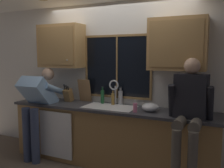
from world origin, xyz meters
TOP-DOWN VIEW (x-y plane):
  - back_wall at (0.00, 0.06)m, footprint 5.61×0.12m
  - ceiling_downlight_left at (-0.96, -0.60)m, footprint 0.14×0.14m
  - window_glass at (0.01, -0.01)m, footprint 1.10×0.02m
  - window_frame_top at (0.01, -0.02)m, footprint 1.17×0.02m
  - window_frame_bottom at (0.01, -0.02)m, footprint 1.17×0.02m
  - window_frame_left at (-0.56, -0.02)m, footprint 0.03×0.02m
  - window_frame_right at (0.58, -0.02)m, footprint 0.03×0.02m
  - window_mullion_center at (0.01, -0.02)m, footprint 0.02×0.02m
  - lower_cabinet_run at (0.00, -0.29)m, footprint 3.21×0.58m
  - countertop at (0.00, -0.31)m, footprint 3.27×0.62m
  - dishwasher_front at (-0.79, -0.61)m, footprint 0.60×0.02m
  - upper_cabinet_left at (-0.96, -0.17)m, footprint 0.79×0.36m
  - upper_cabinet_right at (0.98, -0.17)m, footprint 0.79×0.36m
  - sink at (0.01, -0.30)m, footprint 0.80×0.46m
  - faucet at (0.02, -0.12)m, footprint 0.18×0.09m
  - person_standing at (-1.16, -0.58)m, footprint 0.53×0.72m
  - person_sitting_on_counter at (1.22, -0.57)m, footprint 0.54×0.62m
  - knife_block at (-0.81, -0.21)m, footprint 0.12×0.18m
  - cutting_board at (-0.56, -0.09)m, footprint 0.22×0.10m
  - mixing_bowl at (0.66, -0.32)m, footprint 0.24×0.24m
  - soap_dispenser at (0.48, -0.47)m, footprint 0.06×0.07m
  - bottle_green_glass at (-0.21, -0.11)m, footprint 0.06×0.06m
  - bottle_tall_clear at (-0.01, -0.13)m, footprint 0.05×0.05m
  - bottle_amber_small at (0.09, -0.06)m, footprint 0.07×0.07m

SIDE VIEW (x-z plane):
  - lower_cabinet_run at x=0.00m, z-range 0.00..0.88m
  - dishwasher_front at x=-0.79m, z-range 0.09..0.83m
  - sink at x=0.01m, z-range 0.72..0.93m
  - countertop at x=0.00m, z-range 0.88..0.92m
  - person_standing at x=-1.16m, z-range 0.19..1.68m
  - mixing_bowl at x=0.66m, z-range 0.91..1.04m
  - soap_dispenser at x=0.48m, z-range 0.90..1.08m
  - bottle_tall_clear at x=-0.01m, z-range 0.90..1.14m
  - knife_block at x=-0.81m, z-range 0.87..1.19m
  - window_frame_bottom at x=0.01m, z-range 1.01..1.05m
  - bottle_green_glass at x=-0.21m, z-range 0.90..1.18m
  - bottle_amber_small at x=0.09m, z-range 0.90..1.18m
  - person_sitting_on_counter at x=1.22m, z-range 0.47..1.73m
  - cutting_board at x=-0.56m, z-range 0.92..1.30m
  - faucet at x=0.02m, z-range 0.97..1.37m
  - back_wall at x=0.00m, z-range 0.00..2.55m
  - window_glass at x=0.01m, z-range 1.05..2.00m
  - window_frame_left at x=-0.56m, z-range 1.05..2.00m
  - window_frame_right at x=0.58m, z-range 1.05..2.00m
  - window_mullion_center at x=0.01m, z-range 1.05..2.00m
  - upper_cabinet_left at x=-0.96m, z-range 1.50..2.22m
  - upper_cabinet_right at x=0.98m, z-range 1.50..2.22m
  - window_frame_top at x=0.01m, z-range 2.00..2.04m
  - ceiling_downlight_left at x=-0.96m, z-range 2.54..2.55m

